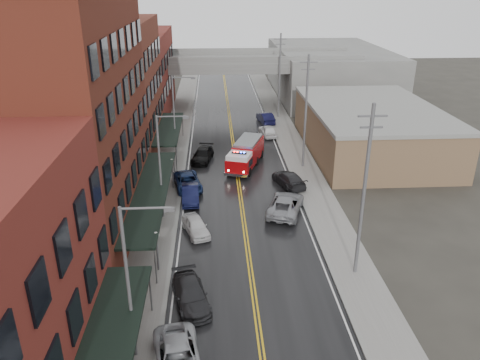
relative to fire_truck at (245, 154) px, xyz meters
name	(u,v)px	position (x,y,z in m)	size (l,w,h in m)	color
road	(239,187)	(-1.00, -5.54, -1.48)	(11.00, 160.00, 0.02)	black
sidewalk_left	(164,188)	(-8.30, -5.54, -1.41)	(3.00, 160.00, 0.15)	slate
sidewalk_right	(313,185)	(6.30, -5.54, -1.41)	(3.00, 160.00, 0.15)	slate
curb_left	(181,188)	(-6.65, -5.54, -1.41)	(0.30, 160.00, 0.15)	gray
curb_right	(296,185)	(4.65, -5.54, -1.41)	(0.30, 160.00, 0.15)	gray
brick_building_b	(68,120)	(-14.30, -12.54, 7.51)	(9.00, 20.00, 18.00)	#531B16
brick_building_c	(114,90)	(-14.30, 4.96, 6.01)	(9.00, 15.00, 15.00)	brown
brick_building_far	(138,74)	(-14.30, 22.46, 4.51)	(9.00, 20.00, 12.00)	maroon
tan_building	(370,130)	(15.00, 4.46, 1.01)	(14.00, 22.00, 5.00)	brown
right_far_block	(329,71)	(17.00, 34.46, 2.51)	(18.00, 30.00, 8.00)	slate
awning_1	(152,191)	(-8.49, -12.54, 1.50)	(2.60, 18.00, 3.09)	black
awning_2	(169,128)	(-8.49, 4.96, 1.50)	(2.60, 13.00, 3.09)	black
globe_lamp_1	(156,243)	(-7.40, -19.54, 0.82)	(0.44, 0.44, 3.12)	#59595B
globe_lamp_2	(172,167)	(-7.40, -5.54, 0.82)	(0.44, 0.44, 3.12)	#59595B
street_lamp_0	(132,276)	(-7.55, -27.54, 3.70)	(2.64, 0.22, 9.00)	#59595B
street_lamp_1	(163,161)	(-7.55, -11.54, 3.70)	(2.64, 0.22, 9.00)	#59595B
street_lamp_2	(176,111)	(-7.55, 4.46, 3.70)	(2.64, 0.22, 9.00)	#59595B
utility_pole_0	(364,190)	(6.20, -20.54, 4.82)	(1.80, 0.24, 12.00)	#59595B
utility_pole_1	(306,110)	(6.20, -0.54, 4.82)	(1.80, 0.24, 12.00)	#59595B
utility_pole_2	(280,75)	(6.20, 19.46, 4.82)	(1.80, 0.24, 12.00)	#59595B
overpass	(228,69)	(-1.00, 26.46, 4.50)	(40.00, 10.00, 7.50)	slate
fire_truck	(245,154)	(0.00, 0.00, 0.00)	(4.80, 7.89, 2.75)	#9A070A
parked_car_left_2	(178,359)	(-5.45, -28.59, -0.78)	(2.35, 5.09, 1.41)	#9B9EA3
parked_car_left_3	(191,295)	(-5.01, -23.24, -0.81)	(1.91, 4.70, 1.36)	black
parked_car_left_4	(196,226)	(-4.95, -14.34, -0.82)	(1.57, 3.91, 1.33)	silver
parked_car_left_5	(190,194)	(-5.63, -8.34, -0.78)	(1.51, 4.32, 1.42)	black
parked_car_left_6	(188,182)	(-6.00, -5.52, -0.78)	(2.36, 5.12, 1.42)	navy
parked_car_left_7	(202,155)	(-4.68, 1.96, -0.79)	(1.97, 4.83, 1.40)	black
parked_car_right_0	(285,204)	(2.73, -11.11, -0.70)	(2.60, 5.64, 1.57)	gray
parked_car_right_1	(289,179)	(3.91, -5.35, -0.79)	(1.96, 4.83, 1.40)	#242326
parked_car_right_2	(268,131)	(3.62, 10.66, -0.75)	(1.74, 4.32, 1.47)	white
parked_car_right_3	(266,118)	(4.00, 16.66, -0.72)	(1.63, 4.67, 1.54)	black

